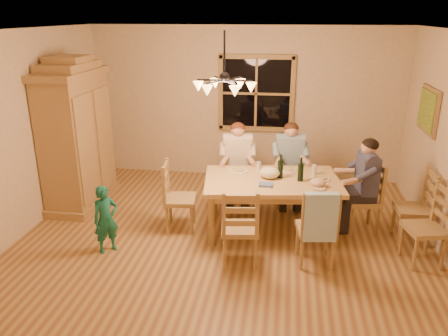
% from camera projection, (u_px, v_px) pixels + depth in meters
% --- Properties ---
extents(floor, '(5.50, 5.50, 0.00)m').
position_uv_depth(floor, '(224.00, 239.00, 5.90)').
color(floor, brown).
rests_on(floor, ground).
extents(ceiling, '(5.50, 5.00, 0.02)m').
position_uv_depth(ceiling, '(224.00, 30.00, 5.00)').
color(ceiling, white).
rests_on(ceiling, wall_back).
extents(wall_back, '(5.50, 0.02, 2.70)m').
position_uv_depth(wall_back, '(245.00, 104.00, 7.78)').
color(wall_back, '#CDB591').
rests_on(wall_back, floor).
extents(wall_left, '(0.02, 5.00, 2.70)m').
position_uv_depth(wall_left, '(21.00, 135.00, 5.83)').
color(wall_left, '#CDB591').
rests_on(wall_left, floor).
extents(window, '(1.30, 0.06, 1.30)m').
position_uv_depth(window, '(256.00, 94.00, 7.65)').
color(window, black).
rests_on(window, wall_back).
extents(painting, '(0.06, 0.78, 0.64)m').
position_uv_depth(painting, '(428.00, 110.00, 6.11)').
color(painting, olive).
rests_on(painting, wall_right).
extents(chandelier, '(0.77, 0.68, 0.71)m').
position_uv_depth(chandelier, '(224.00, 85.00, 5.21)').
color(chandelier, black).
rests_on(chandelier, ceiling).
extents(armoire, '(0.66, 1.40, 2.30)m').
position_uv_depth(armoire, '(77.00, 139.00, 6.71)').
color(armoire, olive).
rests_on(armoire, floor).
extents(dining_table, '(1.95, 1.34, 0.76)m').
position_uv_depth(dining_table, '(272.00, 186.00, 5.95)').
color(dining_table, tan).
rests_on(dining_table, floor).
extents(chair_far_left, '(0.49, 0.48, 0.99)m').
position_uv_depth(chair_far_left, '(237.00, 186.00, 6.88)').
color(chair_far_left, '#9C7D45').
rests_on(chair_far_left, floor).
extents(chair_far_right, '(0.49, 0.48, 0.99)m').
position_uv_depth(chair_far_right, '(288.00, 187.00, 6.87)').
color(chair_far_right, '#9C7D45').
rests_on(chair_far_right, floor).
extents(chair_near_left, '(0.49, 0.48, 0.99)m').
position_uv_depth(chair_near_left, '(240.00, 240.00, 5.27)').
color(chair_near_left, '#9C7D45').
rests_on(chair_near_left, floor).
extents(chair_near_right, '(0.49, 0.48, 0.99)m').
position_uv_depth(chair_near_right, '(315.00, 240.00, 5.26)').
color(chair_near_right, '#9C7D45').
rests_on(chair_near_right, floor).
extents(chair_end_left, '(0.48, 0.49, 0.99)m').
position_uv_depth(chair_end_left, '(181.00, 209.00, 6.09)').
color(chair_end_left, '#9C7D45').
rests_on(chair_end_left, floor).
extents(chair_end_right, '(0.48, 0.49, 0.99)m').
position_uv_depth(chair_end_right, '(362.00, 210.00, 6.06)').
color(chair_end_right, '#9C7D45').
rests_on(chair_end_right, floor).
extents(adult_woman, '(0.43, 0.47, 0.87)m').
position_uv_depth(adult_woman, '(238.00, 154.00, 6.70)').
color(adult_woman, beige).
rests_on(adult_woman, floor).
extents(adult_plaid_man, '(0.43, 0.47, 0.87)m').
position_uv_depth(adult_plaid_man, '(290.00, 154.00, 6.69)').
color(adult_plaid_man, '#306784').
rests_on(adult_plaid_man, floor).
extents(adult_slate_man, '(0.47, 0.43, 0.87)m').
position_uv_depth(adult_slate_man, '(366.00, 174.00, 5.88)').
color(adult_slate_man, '#3E4363').
rests_on(adult_slate_man, floor).
extents(towel, '(0.39, 0.15, 0.58)m').
position_uv_depth(towel, '(320.00, 217.00, 4.95)').
color(towel, '#A5CFE0').
rests_on(towel, chair_near_right).
extents(wine_bottle_a, '(0.08, 0.08, 0.33)m').
position_uv_depth(wine_bottle_a, '(280.00, 166.00, 5.91)').
color(wine_bottle_a, black).
rests_on(wine_bottle_a, dining_table).
extents(wine_bottle_b, '(0.08, 0.08, 0.33)m').
position_uv_depth(wine_bottle_b, '(301.00, 169.00, 5.80)').
color(wine_bottle_b, black).
rests_on(wine_bottle_b, dining_table).
extents(plate_woman, '(0.26, 0.26, 0.02)m').
position_uv_depth(plate_woman, '(238.00, 171.00, 6.20)').
color(plate_woman, white).
rests_on(plate_woman, dining_table).
extents(plate_plaid, '(0.26, 0.26, 0.02)m').
position_uv_depth(plate_plaid, '(287.00, 170.00, 6.24)').
color(plate_plaid, white).
rests_on(plate_plaid, dining_table).
extents(plate_slate, '(0.26, 0.26, 0.02)m').
position_uv_depth(plate_slate, '(320.00, 179.00, 5.90)').
color(plate_slate, white).
rests_on(plate_slate, dining_table).
extents(wine_glass_a, '(0.06, 0.06, 0.14)m').
position_uv_depth(wine_glass_a, '(259.00, 167.00, 6.18)').
color(wine_glass_a, silver).
rests_on(wine_glass_a, dining_table).
extents(wine_glass_b, '(0.06, 0.06, 0.14)m').
position_uv_depth(wine_glass_b, '(314.00, 170.00, 6.06)').
color(wine_glass_b, silver).
rests_on(wine_glass_b, dining_table).
extents(cap, '(0.20, 0.20, 0.11)m').
position_uv_depth(cap, '(318.00, 182.00, 5.65)').
color(cap, '#D3AE8D').
rests_on(cap, dining_table).
extents(napkin, '(0.20, 0.16, 0.03)m').
position_uv_depth(napkin, '(266.00, 185.00, 5.68)').
color(napkin, '#556A9C').
rests_on(napkin, dining_table).
extents(cloth_bundle, '(0.28, 0.22, 0.15)m').
position_uv_depth(cloth_bundle, '(269.00, 173.00, 5.92)').
color(cloth_bundle, beige).
rests_on(cloth_bundle, dining_table).
extents(child, '(0.38, 0.37, 0.88)m').
position_uv_depth(child, '(106.00, 219.00, 5.48)').
color(child, '#176956').
rests_on(child, floor).
extents(chair_spare_front, '(0.50, 0.52, 0.99)m').
position_uv_depth(chair_spare_front, '(423.00, 240.00, 5.26)').
color(chair_spare_front, '#9C7D45').
rests_on(chair_spare_front, floor).
extents(chair_spare_back, '(0.43, 0.45, 0.99)m').
position_uv_depth(chair_spare_back, '(411.00, 220.00, 5.78)').
color(chair_spare_back, '#9C7D45').
rests_on(chair_spare_back, floor).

